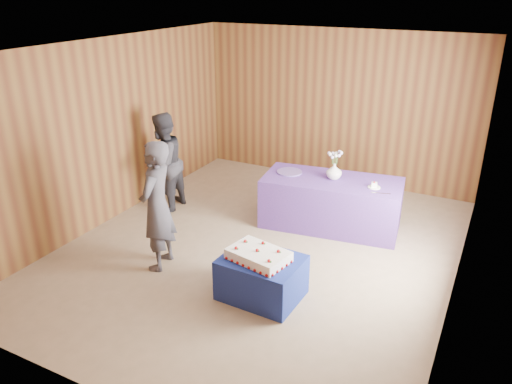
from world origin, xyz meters
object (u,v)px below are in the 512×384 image
Objects in this scene: sheet_cake at (258,255)px; vase at (334,171)px; guest_right at (164,163)px; guest_left at (157,206)px; cake_table at (262,277)px; serving_table at (331,203)px.

vase is (0.13, 2.18, 0.31)m from sheet_cake.
sheet_cake is 0.49× the size of guest_right.
guest_right is (-0.99, 1.46, -0.05)m from guest_left.
guest_right reaches higher than cake_table.
sheet_cake is at bearing 75.26° from guest_left.
serving_table is at bearing 100.17° from guest_right.
cake_table is at bearing -92.89° from vase.
vase is at bearing 130.99° from guest_left.
vase reaches higher than cake_table.
guest_left is (-1.47, 0.02, 0.59)m from cake_table.
cake_table is 2.93m from guest_right.
guest_left is (-1.58, -2.12, -0.03)m from vase.
serving_table is 8.52× the size of vase.
guest_right is at bearing 159.74° from sheet_cake.
cake_table is 0.53× the size of guest_left.
serving_table is at bearing 89.69° from cake_table.
serving_table reaches higher than sheet_cake.
serving_table is at bearing 130.63° from guest_left.
cake_table is 0.45× the size of serving_table.
sheet_cake is 0.46× the size of guest_left.
guest_left is at bearing -126.68° from vase.
guest_left is at bearing 30.80° from guest_right.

